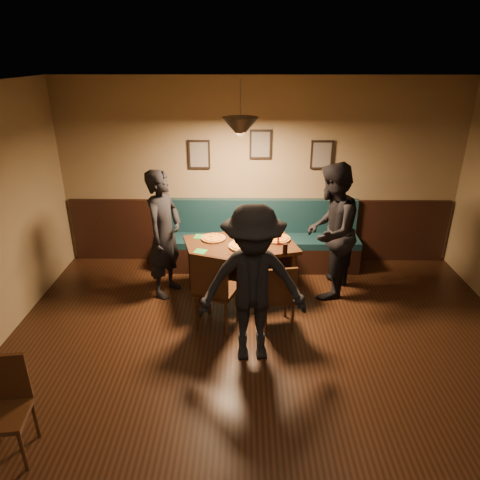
{
  "coord_description": "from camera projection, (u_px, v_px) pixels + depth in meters",
  "views": [
    {
      "loc": [
        -0.22,
        -2.89,
        3.07
      ],
      "look_at": [
        -0.28,
        2.03,
        0.95
      ],
      "focal_mm": 32.53,
      "sensor_mm": 36.0,
      "label": 1
    }
  ],
  "objects": [
    {
      "name": "wainscot",
      "position": [
        259.0,
        230.0,
        6.85
      ],
      "size": [
        5.88,
        0.06,
        1.0
      ],
      "primitive_type": "cube",
      "color": "black",
      "rests_on": "ground"
    },
    {
      "name": "ceiling",
      "position": [
        280.0,
        99.0,
        2.76
      ],
      "size": [
        7.0,
        7.0,
        0.0
      ],
      "primitive_type": "plane",
      "rotation": [
        3.14,
        0.0,
        0.0
      ],
      "color": "silver",
      "rests_on": "ground"
    },
    {
      "name": "diner_front",
      "position": [
        253.0,
        285.0,
        4.47
      ],
      "size": [
        1.17,
        0.73,
        1.75
      ],
      "primitive_type": "imported",
      "rotation": [
        0.0,
        0.0,
        0.08
      ],
      "color": "black",
      "rests_on": "floor"
    },
    {
      "name": "dining_table",
      "position": [
        240.0,
        269.0,
        5.91
      ],
      "size": [
        1.59,
        1.24,
        0.75
      ],
      "primitive_type": "cube",
      "rotation": [
        0.0,
        0.0,
        0.26
      ],
      "color": "black",
      "rests_on": "floor"
    },
    {
      "name": "diner_right",
      "position": [
        330.0,
        232.0,
        5.7
      ],
      "size": [
        1.0,
        1.09,
        1.83
      ],
      "primitive_type": "imported",
      "rotation": [
        0.0,
        0.0,
        -1.99
      ],
      "color": "black",
      "rests_on": "floor"
    },
    {
      "name": "soda_glass",
      "position": [
        285.0,
        249.0,
        5.42
      ],
      "size": [
        0.07,
        0.07,
        0.14
      ],
      "primitive_type": "cylinder",
      "rotation": [
        0.0,
        0.0,
        0.1
      ],
      "color": "black",
      "rests_on": "dining_table"
    },
    {
      "name": "napkin_a",
      "position": [
        200.0,
        237.0,
        5.95
      ],
      "size": [
        0.19,
        0.19,
        0.01
      ],
      "primitive_type": "cube",
      "rotation": [
        0.0,
        0.0,
        -0.16
      ],
      "color": "#217D2A",
      "rests_on": "dining_table"
    },
    {
      "name": "pizza_b",
      "position": [
        243.0,
        246.0,
        5.63
      ],
      "size": [
        0.51,
        0.51,
        0.04
      ],
      "primitive_type": "cylinder",
      "rotation": [
        0.0,
        0.0,
        0.41
      ],
      "color": "orange",
      "rests_on": "dining_table"
    },
    {
      "name": "cutlery_set",
      "position": [
        238.0,
        255.0,
        5.42
      ],
      "size": [
        0.17,
        0.06,
        0.0
      ],
      "primitive_type": "cube",
      "rotation": [
        0.0,
        0.0,
        1.3
      ],
      "color": "#B8B8BD",
      "rests_on": "dining_table"
    },
    {
      "name": "cafe_chair_far",
      "position": [
        2.0,
        414.0,
        3.44
      ],
      "size": [
        0.44,
        0.44,
        0.88
      ],
      "primitive_type": null,
      "rotation": [
        0.0,
        0.0,
        3.28
      ],
      "color": "#321E0E",
      "rests_on": "floor"
    },
    {
      "name": "booth_bench",
      "position": [
        259.0,
        237.0,
        6.61
      ],
      "size": [
        3.0,
        0.6,
        1.0
      ],
      "primitive_type": null,
      "color": "#0F232D",
      "rests_on": "ground"
    },
    {
      "name": "pizza_c",
      "position": [
        277.0,
        238.0,
        5.85
      ],
      "size": [
        0.46,
        0.46,
        0.04
      ],
      "primitive_type": "cylinder",
      "rotation": [
        0.0,
        0.0,
        -0.42
      ],
      "color": "orange",
      "rests_on": "dining_table"
    },
    {
      "name": "picture_left",
      "position": [
        199.0,
        154.0,
        6.39
      ],
      "size": [
        0.32,
        0.04,
        0.42
      ],
      "primitive_type": "cube",
      "color": "black",
      "rests_on": "wall_back"
    },
    {
      "name": "pizza_a",
      "position": [
        213.0,
        238.0,
        5.87
      ],
      "size": [
        0.39,
        0.39,
        0.04
      ],
      "primitive_type": "cylinder",
      "rotation": [
        0.0,
        0.0,
        0.2
      ],
      "color": "orange",
      "rests_on": "dining_table"
    },
    {
      "name": "chair_near_right",
      "position": [
        277.0,
        295.0,
        5.16
      ],
      "size": [
        0.44,
        0.44,
        0.86
      ],
      "primitive_type": null,
      "rotation": [
        0.0,
        0.0,
        0.18
      ],
      "color": "#311B0D",
      "rests_on": "floor"
    },
    {
      "name": "picture_center",
      "position": [
        261.0,
        144.0,
        6.32
      ],
      "size": [
        0.32,
        0.04,
        0.42
      ],
      "primitive_type": "cube",
      "color": "black",
      "rests_on": "wall_back"
    },
    {
      "name": "tabasco_bottle",
      "position": [
        278.0,
        241.0,
        5.68
      ],
      "size": [
        0.03,
        0.03,
        0.12
      ],
      "primitive_type": "cylinder",
      "rotation": [
        0.0,
        0.0,
        -0.12
      ],
      "color": "maroon",
      "rests_on": "dining_table"
    },
    {
      "name": "napkin_b",
      "position": [
        200.0,
        251.0,
        5.51
      ],
      "size": [
        0.19,
        0.19,
        0.01
      ],
      "primitive_type": "cube",
      "rotation": [
        0.0,
        0.0,
        -0.3
      ],
      "color": "#217F2F",
      "rests_on": "dining_table"
    },
    {
      "name": "diner_left",
      "position": [
        164.0,
        234.0,
        5.73
      ],
      "size": [
        0.62,
        0.74,
        1.74
      ],
      "primitive_type": "imported",
      "rotation": [
        0.0,
        0.0,
        1.21
      ],
      "color": "black",
      "rests_on": "floor"
    },
    {
      "name": "chair_near_left",
      "position": [
        217.0,
        288.0,
        5.15
      ],
      "size": [
        0.58,
        0.58,
        1.02
      ],
      "primitive_type": null,
      "rotation": [
        0.0,
        0.0,
        -0.34
      ],
      "color": "black",
      "rests_on": "floor"
    },
    {
      "name": "pendant_lamp",
      "position": [
        240.0,
        128.0,
        5.16
      ],
      "size": [
        0.44,
        0.44,
        0.25
      ],
      "primitive_type": "cone",
      "rotation": [
        3.14,
        0.0,
        0.0
      ],
      "color": "black",
      "rests_on": "ceiling"
    },
    {
      "name": "wall_back",
      "position": [
        260.0,
        174.0,
        6.53
      ],
      "size": [
        6.0,
        0.0,
        6.0
      ],
      "primitive_type": "plane",
      "rotation": [
        1.57,
        0.0,
        0.0
      ],
      "color": "#8C704F",
      "rests_on": "ground"
    },
    {
      "name": "picture_right",
      "position": [
        322.0,
        155.0,
        6.37
      ],
      "size": [
        0.32,
        0.04,
        0.42
      ],
      "primitive_type": "cube",
      "color": "black",
      "rests_on": "wall_back"
    },
    {
      "name": "floor",
      "position": [
        269.0,
        428.0,
        3.86
      ],
      "size": [
        7.0,
        7.0,
        0.0
      ],
      "primitive_type": "plane",
      "color": "black",
      "rests_on": "ground"
    }
  ]
}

